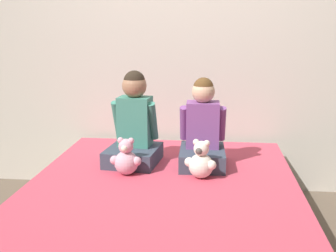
# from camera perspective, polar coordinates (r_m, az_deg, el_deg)

# --- Properties ---
(ground_plane) EXTENTS (14.00, 14.00, 0.00)m
(ground_plane) POSITION_cam_1_polar(r_m,az_deg,el_deg) (2.75, -0.71, -16.12)
(ground_plane) COLOR brown
(wall_behind_bed) EXTENTS (8.00, 0.06, 2.50)m
(wall_behind_bed) POSITION_cam_1_polar(r_m,az_deg,el_deg) (3.48, 1.46, 11.62)
(wall_behind_bed) COLOR beige
(wall_behind_bed) RESTS_ON ground_plane
(bed) EXTENTS (1.64, 1.96, 0.44)m
(bed) POSITION_cam_1_polar(r_m,az_deg,el_deg) (2.65, -0.72, -12.06)
(bed) COLOR brown
(bed) RESTS_ON ground_plane
(child_on_left) EXTENTS (0.38, 0.41, 0.63)m
(child_on_left) POSITION_cam_1_polar(r_m,az_deg,el_deg) (2.89, -4.60, -0.10)
(child_on_left) COLOR #384251
(child_on_left) RESTS_ON bed
(child_on_right) EXTENTS (0.31, 0.41, 0.59)m
(child_on_right) POSITION_cam_1_polar(r_m,az_deg,el_deg) (2.85, 4.70, -0.79)
(child_on_right) COLOR #384251
(child_on_right) RESTS_ON bed
(teddy_bear_held_by_left_child) EXTENTS (0.20, 0.15, 0.24)m
(teddy_bear_held_by_left_child) POSITION_cam_1_polar(r_m,az_deg,el_deg) (2.68, -5.69, -4.48)
(teddy_bear_held_by_left_child) COLOR #DBA3B2
(teddy_bear_held_by_left_child) RESTS_ON bed
(teddy_bear_held_by_right_child) EXTENTS (0.20, 0.15, 0.24)m
(teddy_bear_held_by_right_child) POSITION_cam_1_polar(r_m,az_deg,el_deg) (2.62, 4.48, -4.87)
(teddy_bear_held_by_right_child) COLOR silver
(teddy_bear_held_by_right_child) RESTS_ON bed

